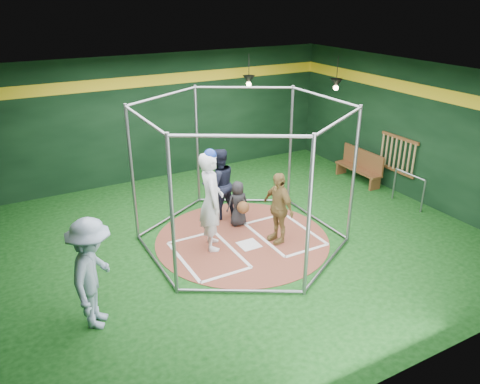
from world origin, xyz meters
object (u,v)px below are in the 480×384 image
batter_figure (211,200)px  umpire (219,184)px  visitor_leopard (278,208)px  dugout_bench (360,165)px

batter_figure → umpire: size_ratio=1.27×
batter_figure → visitor_leopard: 1.45m
batter_figure → umpire: batter_figure is taller
umpire → dugout_bench: (4.56, 0.18, -0.40)m
umpire → batter_figure: bearing=57.1°
batter_figure → umpire: 1.44m
batter_figure → visitor_leopard: bearing=-18.5°
visitor_leopard → dugout_bench: 4.39m
batter_figure → visitor_leopard: (1.35, -0.45, -0.29)m
umpire → dugout_bench: bearing=-178.1°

